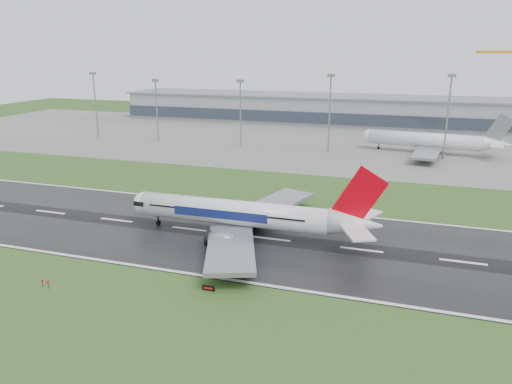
% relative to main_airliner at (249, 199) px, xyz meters
% --- Properties ---
extents(ground, '(520.00, 520.00, 0.00)m').
position_rel_main_airliner_xyz_m(ground, '(-14.71, -0.46, -8.72)').
color(ground, '#2A4B1B').
rests_on(ground, ground).
extents(runway, '(400.00, 45.00, 0.10)m').
position_rel_main_airliner_xyz_m(runway, '(-14.71, -0.46, -8.67)').
color(runway, black).
rests_on(runway, ground).
extents(apron, '(400.00, 130.00, 0.08)m').
position_rel_main_airliner_xyz_m(apron, '(-14.71, 124.54, -8.68)').
color(apron, slate).
rests_on(apron, ground).
extents(terminal, '(240.00, 36.00, 15.00)m').
position_rel_main_airliner_xyz_m(terminal, '(-14.71, 184.54, -1.22)').
color(terminal, gray).
rests_on(terminal, ground).
extents(main_airliner, '(58.73, 55.97, 17.23)m').
position_rel_main_airliner_xyz_m(main_airliner, '(0.00, 0.00, 0.00)').
color(main_airliner, silver).
rests_on(main_airliner, runway).
extents(parked_airliner, '(63.99, 60.50, 16.99)m').
position_rel_main_airliner_xyz_m(parked_airliner, '(40.02, 110.32, -0.14)').
color(parked_airliner, silver).
rests_on(parked_airliner, apron).
extents(runway_sign, '(2.30, 0.78, 1.04)m').
position_rel_main_airliner_xyz_m(runway_sign, '(1.84, -27.38, -8.20)').
color(runway_sign, black).
rests_on(runway_sign, ground).
extents(floodmast_0, '(0.64, 0.64, 29.59)m').
position_rel_main_airliner_xyz_m(floodmast_0, '(-111.03, 99.54, 6.08)').
color(floodmast_0, gray).
rests_on(floodmast_0, ground).
extents(floodmast_1, '(0.64, 0.64, 27.06)m').
position_rel_main_airliner_xyz_m(floodmast_1, '(-78.47, 99.54, 4.81)').
color(floodmast_1, gray).
rests_on(floodmast_1, ground).
extents(floodmast_2, '(0.64, 0.64, 27.57)m').
position_rel_main_airliner_xyz_m(floodmast_2, '(-38.06, 99.54, 5.07)').
color(floodmast_2, gray).
rests_on(floodmast_2, ground).
extents(floodmast_3, '(0.64, 0.64, 30.45)m').
position_rel_main_airliner_xyz_m(floodmast_3, '(0.31, 99.54, 6.51)').
color(floodmast_3, gray).
rests_on(floodmast_3, ground).
extents(floodmast_4, '(0.64, 0.64, 31.03)m').
position_rel_main_airliner_xyz_m(floodmast_4, '(45.00, 99.54, 6.80)').
color(floodmast_4, gray).
rests_on(floodmast_4, ground).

